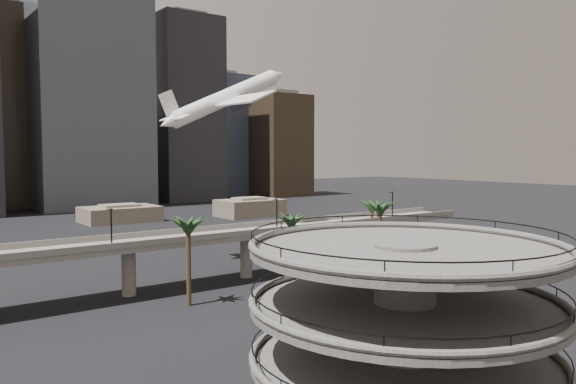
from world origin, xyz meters
TOP-DOWN VIEW (x-y plane):
  - parking_ramp at (-13.00, -4.00)m, footprint 22.20×22.20m
  - overpass at (0.00, 55.00)m, footprint 130.00×9.30m
  - palm_trees at (21.48, 47.47)m, footprint 54.40×18.40m
  - low_buildings at (6.89, 142.30)m, footprint 135.00×27.50m
  - skyline at (15.11, 217.09)m, footprint 269.00×86.00m
  - airborne_jet at (17.37, 72.89)m, footprint 31.62×28.80m
  - car_a at (-1.95, 16.80)m, footprint 4.10×1.69m
  - car_b at (20.78, 16.42)m, footprint 4.62×1.89m
  - car_c at (23.51, 12.88)m, footprint 5.78×4.18m

SIDE VIEW (x-z plane):
  - car_a at x=-1.95m, z-range 0.00..1.39m
  - car_b at x=20.78m, z-range 0.00..1.49m
  - car_c at x=23.51m, z-range 0.00..1.56m
  - low_buildings at x=6.89m, z-range -0.54..6.26m
  - overpass at x=0.00m, z-range -0.01..14.69m
  - parking_ramp at x=-13.00m, z-range 1.16..18.51m
  - palm_trees at x=21.48m, z-range 4.30..18.30m
  - airborne_jet at x=17.37m, z-range 26.13..42.01m
  - skyline at x=15.11m, z-range -15.02..96.47m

